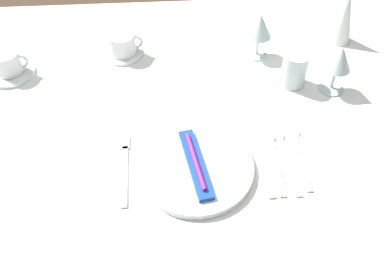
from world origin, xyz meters
TOP-DOWN VIEW (x-y plane):
  - ground_plane at (0.00, 0.00)m, footprint 6.00×6.00m
  - dining_table at (0.00, 0.00)m, footprint 1.80×1.11m
  - dinner_plate at (-0.02, -0.24)m, footprint 0.28×0.28m
  - toothbrush_package at (-0.02, -0.24)m, footprint 0.07×0.21m
  - fork_outer at (-0.18, -0.22)m, footprint 0.02×0.21m
  - dinner_knife at (0.15, -0.22)m, footprint 0.02×0.23m
  - spoon_soup at (0.18, -0.20)m, footprint 0.03×0.20m
  - spoon_dessert at (0.21, -0.20)m, footprint 0.03×0.21m
  - spoon_tea at (0.25, -0.19)m, footprint 0.03×0.21m
  - saucer_left at (-0.54, 0.16)m, footprint 0.14×0.14m
  - coffee_cup_left at (-0.53, 0.16)m, footprint 0.10×0.08m
  - saucer_right at (-0.21, 0.23)m, footprint 0.12×0.12m
  - coffee_cup_right at (-0.20, 0.23)m, footprint 0.11×0.08m
  - wine_glass_centre at (0.21, 0.21)m, footprint 0.08×0.08m
  - wine_glass_left at (0.39, 0.03)m, footprint 0.07×0.07m
  - drink_tumbler at (0.29, 0.06)m, footprint 0.07×0.07m
  - napkin_folded at (0.49, 0.27)m, footprint 0.08×0.08m

SIDE VIEW (x-z plane):
  - ground_plane at x=0.00m, z-range 0.00..0.00m
  - dining_table at x=0.00m, z-range 0.29..1.03m
  - fork_outer at x=-0.18m, z-range 0.74..0.74m
  - dinner_knife at x=0.15m, z-range 0.74..0.74m
  - spoon_soup at x=0.18m, z-range 0.74..0.75m
  - spoon_tea at x=0.25m, z-range 0.74..0.75m
  - spoon_dessert at x=0.21m, z-range 0.74..0.75m
  - saucer_left at x=-0.54m, z-range 0.74..0.75m
  - saucer_right at x=-0.21m, z-range 0.74..0.75m
  - dinner_plate at x=-0.02m, z-range 0.74..0.76m
  - toothbrush_package at x=-0.02m, z-range 0.75..0.78m
  - coffee_cup_right at x=-0.20m, z-range 0.75..0.82m
  - coffee_cup_left at x=-0.53m, z-range 0.75..0.82m
  - drink_tumbler at x=0.29m, z-range 0.74..0.84m
  - napkin_folded at x=0.49m, z-range 0.74..0.92m
  - wine_glass_centre at x=0.21m, z-range 0.77..0.91m
  - wine_glass_left at x=0.39m, z-range 0.77..0.91m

